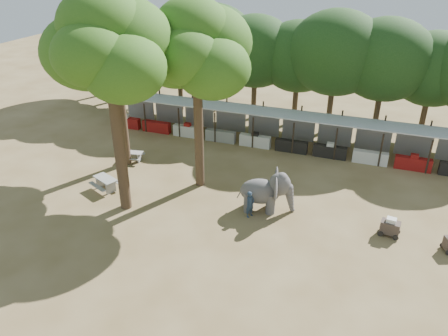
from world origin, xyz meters
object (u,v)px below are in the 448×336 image
(yard_tree_center, at_px, (107,47))
(picnic_table_far, at_px, (133,155))
(yard_tree_left, at_px, (114,44))
(handler, at_px, (250,204))
(cart_front, at_px, (390,227))
(yard_tree_back, at_px, (196,49))
(picnic_table_near, at_px, (106,182))
(elephant, at_px, (267,191))

(yard_tree_center, height_order, picnic_table_far, yard_tree_center)
(yard_tree_left, bearing_deg, handler, -19.62)
(handler, bearing_deg, cart_front, -58.12)
(yard_tree_back, distance_m, handler, 9.21)
(yard_tree_back, xyz_separation_m, handler, (4.22, -2.64, -7.75))
(yard_tree_center, relative_size, picnic_table_near, 5.73)
(yard_tree_center, xyz_separation_m, elephant, (7.90, 2.35, -7.98))
(picnic_table_near, bearing_deg, elephant, 31.12)
(elephant, bearing_deg, picnic_table_near, 174.36)
(yard_tree_left, relative_size, picnic_table_far, 7.04)
(yard_tree_center, bearing_deg, picnic_table_near, 151.83)
(yard_tree_left, bearing_deg, picnic_table_near, -77.07)
(elephant, height_order, cart_front, elephant)
(yard_tree_left, height_order, cart_front, yard_tree_left)
(yard_tree_center, distance_m, picnic_table_near, 9.00)
(yard_tree_left, bearing_deg, yard_tree_center, -59.04)
(elephant, bearing_deg, handler, -136.79)
(yard_tree_center, height_order, cart_front, yard_tree_center)
(yard_tree_center, xyz_separation_m, picnic_table_near, (-2.11, 1.13, -8.67))
(yard_tree_left, relative_size, handler, 6.97)
(elephant, bearing_deg, yard_tree_back, 148.80)
(yard_tree_left, height_order, picnic_table_far, yard_tree_left)
(elephant, relative_size, handler, 2.09)
(yard_tree_left, distance_m, elephant, 13.21)
(elephant, bearing_deg, yard_tree_center, -176.01)
(yard_tree_back, relative_size, picnic_table_near, 5.41)
(picnic_table_far, bearing_deg, yard_tree_back, -23.30)
(handler, distance_m, cart_front, 7.50)
(yard_tree_center, relative_size, picnic_table_far, 7.69)
(yard_tree_left, distance_m, cart_front, 19.47)
(yard_tree_back, xyz_separation_m, cart_front, (11.67, -1.82, -8.03))
(elephant, distance_m, cart_front, 6.81)
(yard_tree_back, bearing_deg, elephant, -18.61)
(elephant, relative_size, picnic_table_far, 2.11)
(cart_front, bearing_deg, elephant, -174.17)
(handler, distance_m, picnic_table_near, 9.34)
(elephant, height_order, picnic_table_near, elephant)
(yard_tree_back, height_order, handler, yard_tree_back)
(picnic_table_near, bearing_deg, cart_front, 27.75)
(elephant, xyz_separation_m, picnic_table_far, (-10.55, 2.96, -0.78))
(yard_tree_center, height_order, handler, yard_tree_center)
(elephant, xyz_separation_m, picnic_table_near, (-10.01, -1.22, -0.69))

